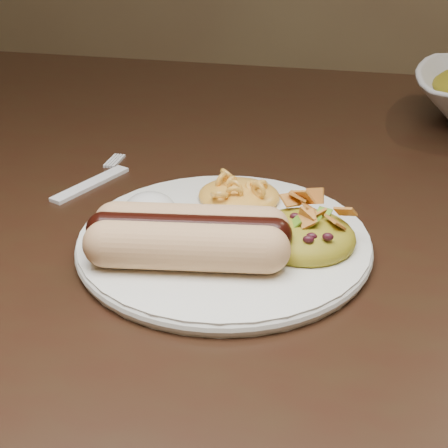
# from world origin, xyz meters

# --- Properties ---
(table) EXTENTS (1.60, 0.90, 0.75)m
(table) POSITION_xyz_m (0.00, 0.00, 0.66)
(table) COLOR black
(table) RESTS_ON floor
(plate) EXTENTS (0.33, 0.33, 0.01)m
(plate) POSITION_xyz_m (-0.00, -0.17, 0.76)
(plate) COLOR white
(plate) RESTS_ON table
(hotdog) EXTENTS (0.14, 0.09, 0.04)m
(hotdog) POSITION_xyz_m (-0.02, -0.21, 0.78)
(hotdog) COLOR #D8B17B
(hotdog) RESTS_ON plate
(mac_and_cheese) EXTENTS (0.08, 0.08, 0.03)m
(mac_and_cheese) POSITION_xyz_m (-0.00, -0.10, 0.78)
(mac_and_cheese) COLOR yellow
(mac_and_cheese) RESTS_ON plate
(sour_cream) EXTENTS (0.05, 0.05, 0.03)m
(sour_cream) POSITION_xyz_m (-0.07, -0.15, 0.78)
(sour_cream) COLOR silver
(sour_cream) RESTS_ON plate
(taco_salad) EXTENTS (0.09, 0.08, 0.04)m
(taco_salad) POSITION_xyz_m (0.07, -0.17, 0.78)
(taco_salad) COLOR orange
(taco_salad) RESTS_ON plate
(fork) EXTENTS (0.07, 0.14, 0.00)m
(fork) POSITION_xyz_m (-0.16, -0.08, 0.75)
(fork) COLOR white
(fork) RESTS_ON table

